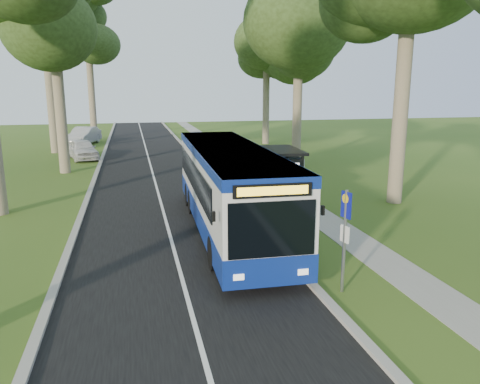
# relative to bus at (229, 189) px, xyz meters

# --- Properties ---
(ground) EXTENTS (120.00, 120.00, 0.00)m
(ground) POSITION_rel_bus_xyz_m (1.20, -3.31, -1.69)
(ground) COLOR #39591C
(ground) RESTS_ON ground
(road) EXTENTS (7.00, 100.00, 0.02)m
(road) POSITION_rel_bus_xyz_m (-2.30, 6.69, -1.68)
(road) COLOR black
(road) RESTS_ON ground
(kerb_east) EXTENTS (0.25, 100.00, 0.12)m
(kerb_east) POSITION_rel_bus_xyz_m (1.20, 6.69, -1.63)
(kerb_east) COLOR #9E9B93
(kerb_east) RESTS_ON ground
(kerb_west) EXTENTS (0.25, 100.00, 0.12)m
(kerb_west) POSITION_rel_bus_xyz_m (-5.80, 6.69, -1.63)
(kerb_west) COLOR #9E9B93
(kerb_west) RESTS_ON ground
(centre_line) EXTENTS (0.12, 100.00, 0.00)m
(centre_line) POSITION_rel_bus_xyz_m (-2.30, 6.69, -1.66)
(centre_line) COLOR white
(centre_line) RESTS_ON road
(footpath) EXTENTS (1.50, 100.00, 0.02)m
(footpath) POSITION_rel_bus_xyz_m (4.20, 6.69, -1.68)
(footpath) COLOR gray
(footpath) RESTS_ON ground
(bus) EXTENTS (2.90, 12.35, 3.26)m
(bus) POSITION_rel_bus_xyz_m (0.00, 0.00, 0.00)
(bus) COLOR silver
(bus) RESTS_ON ground
(bus_stop_sign) EXTENTS (0.12, 0.40, 2.85)m
(bus_stop_sign) POSITION_rel_bus_xyz_m (1.87, -6.06, 0.07)
(bus_stop_sign) COLOR gray
(bus_stop_sign) RESTS_ON ground
(bus_shelter) EXTENTS (1.88, 3.23, 2.70)m
(bus_shelter) POSITION_rel_bus_xyz_m (3.20, 2.74, 0.22)
(bus_shelter) COLOR black
(bus_shelter) RESTS_ON ground
(litter_bin) EXTENTS (0.55, 0.55, 0.97)m
(litter_bin) POSITION_rel_bus_xyz_m (2.15, 0.51, -1.20)
(litter_bin) COLOR black
(litter_bin) RESTS_ON ground
(car_white) EXTENTS (2.95, 4.80, 1.53)m
(car_white) POSITION_rel_bus_xyz_m (-7.21, 20.39, -0.92)
(car_white) COLOR silver
(car_white) RESTS_ON ground
(car_silver) EXTENTS (3.07, 5.31, 1.66)m
(car_silver) POSITION_rel_bus_xyz_m (-7.94, 30.08, -0.86)
(car_silver) COLOR #A5A7AD
(car_silver) RESTS_ON ground
(tree_west_e) EXTENTS (5.20, 5.20, 15.58)m
(tree_west_e) POSITION_rel_bus_xyz_m (-7.30, 34.69, 9.85)
(tree_west_e) COLOR #7A6B56
(tree_west_e) RESTS_ON ground
(tree_east_c) EXTENTS (5.20, 5.20, 13.66)m
(tree_east_c) POSITION_rel_bus_xyz_m (8.00, 14.69, 8.44)
(tree_east_c) COLOR #7A6B56
(tree_east_c) RESTS_ON ground
(tree_east_d) EXTENTS (5.20, 5.20, 13.16)m
(tree_east_d) POSITION_rel_bus_xyz_m (9.20, 26.69, 8.08)
(tree_east_d) COLOR #7A6B56
(tree_east_d) RESTS_ON ground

